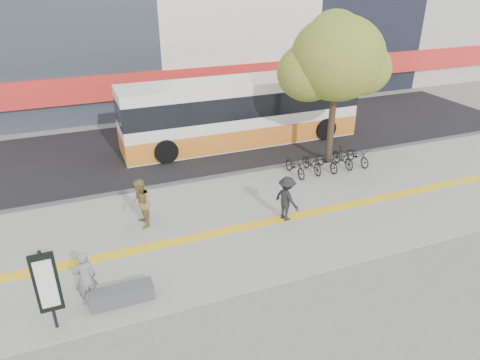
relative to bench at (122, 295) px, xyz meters
name	(u,v)px	position (x,y,z in m)	size (l,w,h in m)	color
ground	(205,257)	(2.60, 1.20, -0.30)	(120.00, 120.00, 0.00)	slate
sidewalk	(191,231)	(2.60, 2.70, -0.27)	(40.00, 7.00, 0.08)	gray
tactile_strip	(196,237)	(2.60, 2.20, -0.22)	(40.00, 0.45, 0.01)	yellow
street	(148,151)	(2.60, 10.20, -0.28)	(40.00, 8.00, 0.06)	black
curb	(167,186)	(2.60, 6.20, -0.23)	(40.00, 0.25, 0.14)	#3D3D40
bench	(122,295)	(0.00, 0.00, 0.00)	(1.60, 0.45, 0.45)	#3D3D40
signboard	(47,284)	(-1.60, -0.31, 1.06)	(0.55, 0.10, 2.20)	black
street_tree	(335,60)	(9.78, 6.02, 4.21)	(4.40, 3.80, 6.31)	#322116
bus	(241,113)	(7.17, 9.70, 1.21)	(11.59, 2.75, 3.09)	white
bicycle_row	(327,161)	(9.31, 5.20, 0.18)	(3.67, 1.52, 0.87)	black
seated_woman	(85,278)	(-0.80, 0.32, 0.55)	(0.56, 0.37, 1.54)	black
pedestrian_tan	(141,204)	(1.17, 3.52, 0.62)	(0.82, 0.64, 1.68)	olive
pedestrian_dark	(287,199)	(5.81, 2.17, 0.57)	(1.02, 0.59, 1.58)	black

